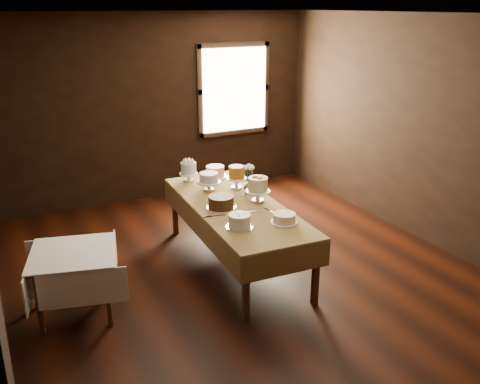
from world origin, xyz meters
name	(u,v)px	position (x,y,z in m)	size (l,w,h in m)	color
floor	(248,277)	(0.00, 0.00, 0.00)	(5.00, 6.00, 0.01)	black
ceiling	(250,14)	(0.00, 0.00, 2.80)	(5.00, 6.00, 0.01)	beige
wall_back	(156,108)	(0.00, 3.00, 1.40)	(5.00, 0.02, 2.80)	black
wall_right	(427,132)	(2.50, 0.00, 1.40)	(0.02, 6.00, 2.80)	black
window	(234,90)	(1.30, 2.94, 1.60)	(1.10, 0.05, 1.30)	#FFEABF
display_table	(236,209)	(0.02, 0.34, 0.70)	(1.08, 2.47, 0.75)	#3E2817
side_table	(73,259)	(-1.83, 0.13, 0.59)	(0.97, 0.97, 0.66)	#3E2817
cake_meringue	(189,172)	(-0.14, 1.37, 0.86)	(0.28, 0.28, 0.25)	white
cake_speckled	(215,172)	(0.24, 1.38, 0.82)	(0.31, 0.31, 0.14)	white
cake_lattice	(209,182)	(-0.05, 0.93, 0.85)	(0.30, 0.30, 0.22)	white
cake_caramel	(237,178)	(0.28, 0.85, 0.87)	(0.25, 0.25, 0.29)	white
cake_chocolate	(221,202)	(-0.17, 0.34, 0.81)	(0.35, 0.35, 0.13)	silver
cake_flowers	(258,191)	(0.30, 0.33, 0.88)	(0.29, 0.29, 0.30)	white
cake_swirl	(240,221)	(-0.24, -0.26, 0.82)	(0.30, 0.30, 0.14)	silver
cake_cream	(284,218)	(0.23, -0.35, 0.80)	(0.29, 0.29, 0.10)	white
cake_server_a	(251,211)	(0.08, 0.07, 0.75)	(0.24, 0.03, 0.01)	silver
cake_server_b	(272,212)	(0.27, -0.04, 0.75)	(0.24, 0.03, 0.01)	silver
cake_server_d	(248,192)	(0.34, 0.64, 0.75)	(0.24, 0.03, 0.01)	silver
cake_server_e	(219,215)	(-0.29, 0.13, 0.75)	(0.24, 0.03, 0.01)	silver
flower_vase	(249,187)	(0.36, 0.67, 0.81)	(0.12, 0.12, 0.13)	#2D2823
flower_bouquet	(249,172)	(0.36, 0.67, 1.00)	(0.14, 0.14, 0.20)	white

